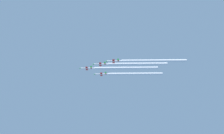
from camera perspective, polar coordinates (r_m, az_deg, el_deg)
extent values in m
cylinder|color=silver|center=(558.32, -2.36, -0.12)|extent=(1.14, 9.85, 1.14)
cone|color=#198C33|center=(558.67, -2.95, -0.13)|extent=(1.08, 1.66, 1.08)
ellipsoid|color=black|center=(558.62, -2.58, -0.08)|extent=(0.63, 2.28, 0.51)
cube|color=red|center=(558.26, -2.31, -0.13)|extent=(8.29, 1.97, 0.12)
cube|color=red|center=(558.08, -1.90, -0.12)|extent=(3.53, 1.14, 0.12)
cube|color=#198C33|center=(558.62, -1.91, 0.02)|extent=(0.10, 1.35, 1.76)
cylinder|color=black|center=(558.04, -1.83, -0.12)|extent=(0.86, 0.62, 0.86)
cylinder|color=silver|center=(546.68, -1.12, 0.25)|extent=(1.14, 9.85, 1.14)
cone|color=#198C33|center=(546.91, -1.72, 0.25)|extent=(1.08, 1.66, 1.08)
ellipsoid|color=black|center=(546.94, -1.35, 0.30)|extent=(0.63, 2.28, 0.51)
cube|color=red|center=(546.63, -1.07, 0.24)|extent=(8.29, 1.97, 0.12)
cube|color=red|center=(546.54, -0.65, 0.26)|extent=(3.53, 1.14, 0.12)
cube|color=#198C33|center=(547.09, -0.66, 0.40)|extent=(0.10, 1.35, 1.76)
cylinder|color=black|center=(546.52, -0.58, 0.26)|extent=(0.86, 0.62, 0.86)
cylinder|color=silver|center=(568.47, -1.03, -0.66)|extent=(1.14, 9.85, 1.14)
cone|color=#198C33|center=(568.69, -1.61, -0.66)|extent=(1.08, 1.66, 1.08)
ellipsoid|color=black|center=(568.73, -1.25, -0.61)|extent=(0.63, 2.28, 0.51)
cube|color=red|center=(568.43, -0.98, -0.66)|extent=(8.29, 1.97, 0.12)
cube|color=red|center=(568.34, -0.58, -0.65)|extent=(3.53, 1.14, 0.12)
cube|color=#198C33|center=(568.87, -0.59, -0.52)|extent=(0.10, 1.35, 1.76)
cylinder|color=black|center=(568.32, -0.51, -0.65)|extent=(0.86, 0.62, 0.86)
cylinder|color=silver|center=(534.79, 0.09, 0.54)|extent=(1.14, 9.85, 1.14)
cone|color=#198C33|center=(534.90, -0.53, 0.53)|extent=(1.08, 1.66, 1.08)
ellipsoid|color=black|center=(535.01, -0.15, 0.59)|extent=(0.63, 2.28, 0.51)
cube|color=red|center=(534.75, 0.14, 0.53)|extent=(8.29, 1.97, 0.12)
cube|color=red|center=(534.75, 0.56, 0.54)|extent=(3.53, 1.14, 0.12)
cube|color=#198C33|center=(535.31, 0.56, 0.69)|extent=(0.10, 1.35, 1.76)
cylinder|color=black|center=(534.74, 0.64, 0.54)|extent=(0.86, 0.62, 0.86)
cylinder|color=white|center=(557.42, 0.69, -0.10)|extent=(1.22, 49.02, 1.22)
cylinder|color=white|center=(557.43, 1.30, -0.10)|extent=(2.31, 56.37, 2.31)
cylinder|color=white|center=(546.41, 1.79, 0.27)|extent=(1.22, 45.02, 1.22)
cylinder|color=white|center=(546.52, 2.35, 0.27)|extent=(2.31, 51.77, 2.31)
cylinder|color=white|center=(568.20, 1.64, -0.64)|extent=(1.22, 42.47, 1.22)
cylinder|color=white|center=(568.29, 2.15, -0.64)|extent=(2.31, 48.84, 2.31)
cylinder|color=white|center=(535.19, 3.23, 0.56)|extent=(1.22, 48.23, 1.22)
cylinder|color=white|center=(535.45, 3.85, 0.56)|extent=(2.31, 55.46, 2.31)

